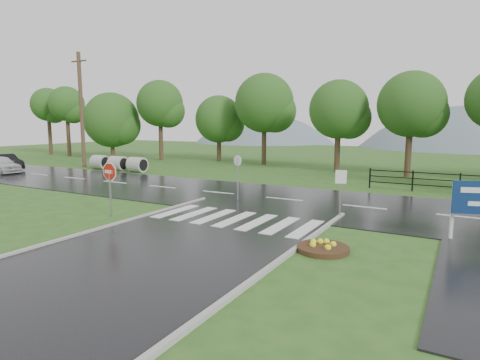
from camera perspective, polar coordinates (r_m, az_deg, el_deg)
The scene contains 14 objects.
ground at distance 12.29m, azimuth -12.70°, elevation -10.53°, with size 120.00×120.00×0.00m, color #2D581D.
main_road at distance 20.56m, azimuth 6.29°, elevation -2.83°, with size 90.00×8.00×0.04m, color black.
crosswalk at distance 16.17m, azimuth -0.72°, elevation -5.58°, with size 6.50×2.80×0.02m.
fence_west at distance 24.79m, azimuth 28.81°, elevation -0.22°, with size 9.58×0.08×1.20m.
hills at distance 76.24m, azimuth 25.28°, elevation -7.43°, with size 102.00×48.00×48.00m.
treeline at distance 33.53m, azimuth 17.34°, elevation 1.10°, with size 83.20×5.20×10.00m.
culvert_pipes at distance 34.36m, azimuth -16.95°, elevation 2.28°, with size 5.50×1.20×1.20m.
stop_sign at distance 17.47m, azimuth -18.05°, elevation 0.54°, with size 1.08×0.07×2.43m.
flower_bed at distance 12.67m, azimuth 11.72°, elevation -9.38°, with size 1.59×1.59×0.32m.
reg_sign_small at distance 16.70m, azimuth 14.14°, elevation -0.57°, with size 0.43×0.15×2.01m.
reg_sign_round at distance 20.03m, azimuth -0.33°, elevation 1.13°, with size 0.52×0.17×2.30m.
car_white at distance 36.28m, azimuth -30.86°, elevation 0.82°, with size 4.06×1.63×1.38m, color silver.
car_dark at distance 38.69m, azimuth -30.30°, elevation 1.24°, with size 4.02×1.40×1.32m, color black.
utility_pole_west at distance 38.07m, azimuth -21.63°, elevation 9.29°, with size 1.76×0.33×9.91m.
Camera 1 is at (7.89, -8.59, 3.89)m, focal length 30.00 mm.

